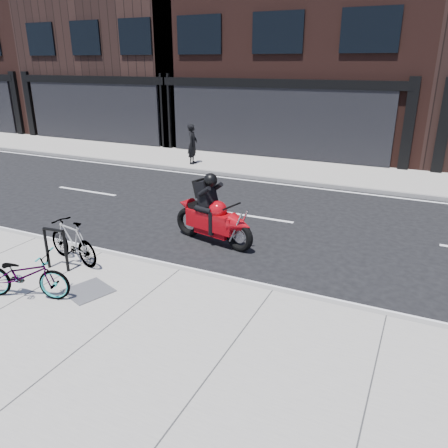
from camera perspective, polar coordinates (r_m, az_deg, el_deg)
The scene contains 11 objects.
ground at distance 10.62m, azimuth -0.30°, elevation -2.27°, with size 120.00×120.00×0.00m, color black.
sidewalk_near at distance 6.99m, azimuth -19.02°, elevation -16.10°, with size 60.00×6.00×0.13m, color gray.
sidewalk_far at distance 17.58m, azimuth 10.73°, elevation 6.82°, with size 60.00×3.50×0.13m, color gray.
building_west at distance 35.21m, azimuth -25.14°, elevation 23.00°, with size 10.00×10.00×13.50m, color black.
building_midwest at distance 28.49m, azimuth -10.45°, elevation 23.96°, with size 10.00×10.00×12.00m, color black.
bike_rack at distance 9.35m, azimuth -21.15°, elevation -2.64°, with size 0.53×0.10×0.89m.
bicycle_front at distance 8.51m, azimuth -24.66°, elevation -6.03°, with size 0.59×1.68×0.88m, color gray.
bicycle_rear at distance 9.62m, azimuth -19.18°, elevation -2.12°, with size 0.44×1.54×0.93m, color gray.
motorcycle at distance 10.23m, azimuth -1.06°, elevation 1.02°, with size 2.27×0.92×1.72m.
pedestrian at distance 18.19m, azimuth -4.13°, elevation 10.38°, with size 0.59×0.39×1.62m, color black.
utility_grate at distance 8.50m, azimuth -17.30°, elevation -8.33°, with size 0.75×0.75×0.01m, color #4A4A4D.
Camera 1 is at (4.23, -8.83, 4.10)m, focal length 35.00 mm.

